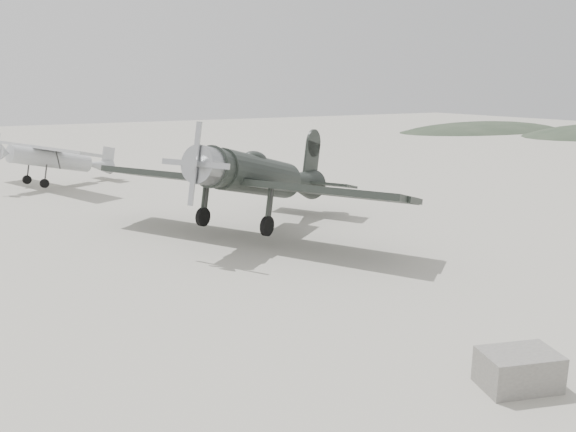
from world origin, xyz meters
The scene contains 5 objects.
ground centered at (0.00, 0.00, 0.00)m, with size 160.00×160.00×0.00m, color gray.
hill_northeast centered at (50.00, 40.00, 0.00)m, with size 32.00×16.00×5.20m, color #2C3829.
lowwing_monoplane centered at (0.48, 7.36, 2.27)m, with size 10.58×12.45×4.28m.
highwing_monoplane centered at (-5.40, 22.81, 1.83)m, with size 7.43×10.12×2.92m.
equipment_block centered at (-0.66, -6.13, 0.38)m, with size 1.50×0.94×0.75m, color slate.
Camera 1 is at (-9.66, -12.73, 5.90)m, focal length 35.00 mm.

